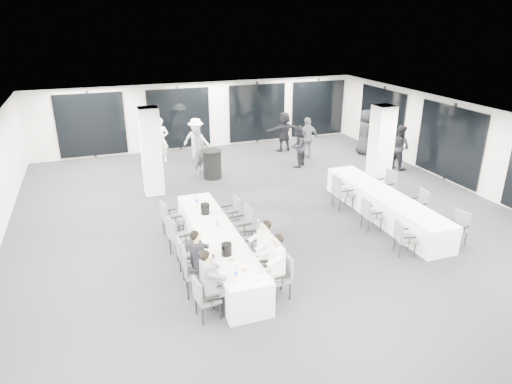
{
  "coord_description": "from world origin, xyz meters",
  "views": [
    {
      "loc": [
        -4.39,
        -10.97,
        5.47
      ],
      "look_at": [
        -0.5,
        -0.2,
        0.97
      ],
      "focal_mm": 32.0,
      "sensor_mm": 36.0,
      "label": 1
    }
  ],
  "objects_px": {
    "chair_main_right_fourth": "(244,223)",
    "standing_guest_h": "(400,144)",
    "chair_side_left_near": "(403,236)",
    "chair_main_right_near": "(281,273)",
    "chair_side_left_mid": "(370,213)",
    "chair_side_right_far": "(387,184)",
    "ice_bucket_far": "(205,209)",
    "chair_main_left_mid": "(186,255)",
    "standing_guest_e": "(365,129)",
    "chair_main_left_near": "(204,296)",
    "standing_guest_d": "(308,135)",
    "standing_guest_g": "(160,137)",
    "standing_guest_c": "(196,137)",
    "chair_side_right_mid": "(419,203)",
    "standing_guest_f": "(284,129)",
    "ice_bucket_near": "(227,249)",
    "standing_guest_b": "(297,144)",
    "banquet_table_main": "(218,246)",
    "chair_main_right_far": "(232,211)",
    "standing_guest_a": "(199,148)",
    "chair_main_left_far": "(170,217)",
    "chair_main_right_second": "(269,258)",
    "chair_main_left_second": "(192,268)",
    "chair_side_left_far": "(341,191)",
    "banquet_table_side": "(383,205)",
    "chair_main_right_mid": "(254,238)",
    "chair_side_right_near": "(458,226)",
    "cocktail_table": "(212,164)",
    "chair_main_left_fourth": "(178,235)"
  },
  "relations": [
    {
      "from": "standing_guest_a",
      "to": "chair_main_left_far",
      "type": "bearing_deg",
      "value": -161.28
    },
    {
      "from": "chair_side_left_far",
      "to": "standing_guest_e",
      "type": "distance_m",
      "value": 6.07
    },
    {
      "from": "chair_side_left_mid",
      "to": "chair_side_left_near",
      "type": "bearing_deg",
      "value": 3.21
    },
    {
      "from": "chair_main_left_near",
      "to": "chair_main_left_far",
      "type": "relative_size",
      "value": 0.87
    },
    {
      "from": "chair_side_left_near",
      "to": "standing_guest_f",
      "type": "bearing_deg",
      "value": -170.42
    },
    {
      "from": "chair_main_right_near",
      "to": "standing_guest_e",
      "type": "xyz_separation_m",
      "value": [
        7.22,
        8.29,
        0.52
      ]
    },
    {
      "from": "chair_main_left_mid",
      "to": "standing_guest_c",
      "type": "relative_size",
      "value": 0.48
    },
    {
      "from": "banquet_table_main",
      "to": "chair_main_right_far",
      "type": "relative_size",
      "value": 5.51
    },
    {
      "from": "chair_main_left_mid",
      "to": "standing_guest_e",
      "type": "relative_size",
      "value": 0.43
    },
    {
      "from": "chair_side_left_mid",
      "to": "chair_side_right_far",
      "type": "distance_m",
      "value": 2.32
    },
    {
      "from": "chair_main_left_fourth",
      "to": "chair_main_right_near",
      "type": "bearing_deg",
      "value": 22.04
    },
    {
      "from": "chair_main_right_far",
      "to": "standing_guest_b",
      "type": "xyz_separation_m",
      "value": [
        3.9,
        4.34,
        0.38
      ]
    },
    {
      "from": "chair_main_right_second",
      "to": "chair_main_right_mid",
      "type": "xyz_separation_m",
      "value": [
        0.0,
        1.0,
        -0.01
      ]
    },
    {
      "from": "chair_main_left_second",
      "to": "chair_side_left_far",
      "type": "distance_m",
      "value": 5.85
    },
    {
      "from": "chair_main_right_mid",
      "to": "standing_guest_f",
      "type": "height_order",
      "value": "standing_guest_f"
    },
    {
      "from": "standing_guest_a",
      "to": "ice_bucket_near",
      "type": "height_order",
      "value": "standing_guest_a"
    },
    {
      "from": "chair_main_right_fourth",
      "to": "standing_guest_h",
      "type": "height_order",
      "value": "standing_guest_h"
    },
    {
      "from": "chair_main_right_fourth",
      "to": "chair_side_left_near",
      "type": "distance_m",
      "value": 3.87
    },
    {
      "from": "standing_guest_g",
      "to": "chair_main_right_second",
      "type": "bearing_deg",
      "value": -63.51
    },
    {
      "from": "standing_guest_e",
      "to": "chair_main_right_second",
      "type": "bearing_deg",
      "value": 136.1
    },
    {
      "from": "chair_main_left_mid",
      "to": "standing_guest_a",
      "type": "height_order",
      "value": "standing_guest_a"
    },
    {
      "from": "standing_guest_d",
      "to": "standing_guest_g",
      "type": "distance_m",
      "value": 5.8
    },
    {
      "from": "chair_main_right_fourth",
      "to": "standing_guest_c",
      "type": "bearing_deg",
      "value": -7.33
    },
    {
      "from": "chair_main_left_mid",
      "to": "chair_side_left_near",
      "type": "bearing_deg",
      "value": 80.48
    },
    {
      "from": "standing_guest_g",
      "to": "ice_bucket_far",
      "type": "xyz_separation_m",
      "value": [
        -0.0,
        -7.23,
        -0.1
      ]
    },
    {
      "from": "chair_side_left_mid",
      "to": "standing_guest_e",
      "type": "distance_m",
      "value": 7.31
    },
    {
      "from": "chair_side_right_near",
      "to": "cocktail_table",
      "type": "bearing_deg",
      "value": 21.14
    },
    {
      "from": "chair_main_left_near",
      "to": "standing_guest_d",
      "type": "relative_size",
      "value": 0.45
    },
    {
      "from": "banquet_table_main",
      "to": "chair_main_right_near",
      "type": "xyz_separation_m",
      "value": [
        0.83,
        -1.85,
        0.15
      ]
    },
    {
      "from": "chair_side_right_far",
      "to": "ice_bucket_far",
      "type": "distance_m",
      "value": 5.98
    },
    {
      "from": "chair_main_right_fourth",
      "to": "standing_guest_c",
      "type": "distance_m",
      "value": 7.5
    },
    {
      "from": "chair_side_right_near",
      "to": "standing_guest_c",
      "type": "xyz_separation_m",
      "value": [
        -4.56,
        9.3,
        0.45
      ]
    },
    {
      "from": "chair_main_right_near",
      "to": "ice_bucket_near",
      "type": "distance_m",
      "value": 1.24
    },
    {
      "from": "chair_side_left_near",
      "to": "chair_main_right_near",
      "type": "bearing_deg",
      "value": -64.73
    },
    {
      "from": "chair_main_left_second",
      "to": "standing_guest_b",
      "type": "height_order",
      "value": "standing_guest_b"
    },
    {
      "from": "standing_guest_a",
      "to": "standing_guest_d",
      "type": "xyz_separation_m",
      "value": [
        4.52,
        0.42,
        -0.03
      ]
    },
    {
      "from": "chair_main_right_fourth",
      "to": "chair_side_left_far",
      "type": "xyz_separation_m",
      "value": [
        3.41,
        1.15,
        0.0
      ]
    },
    {
      "from": "chair_main_left_second",
      "to": "chair_main_right_fourth",
      "type": "distance_m",
      "value": 2.41
    },
    {
      "from": "standing_guest_f",
      "to": "ice_bucket_near",
      "type": "height_order",
      "value": "standing_guest_f"
    },
    {
      "from": "chair_main_right_fourth",
      "to": "standing_guest_b",
      "type": "height_order",
      "value": "standing_guest_b"
    },
    {
      "from": "chair_main_left_mid",
      "to": "ice_bucket_near",
      "type": "height_order",
      "value": "ice_bucket_near"
    },
    {
      "from": "chair_main_left_near",
      "to": "ice_bucket_near",
      "type": "relative_size",
      "value": 3.32
    },
    {
      "from": "chair_side_right_mid",
      "to": "standing_guest_c",
      "type": "bearing_deg",
      "value": 38.03
    },
    {
      "from": "banquet_table_side",
      "to": "chair_main_left_far",
      "type": "relative_size",
      "value": 5.11
    },
    {
      "from": "chair_side_left_far",
      "to": "chair_main_right_fourth",
      "type": "bearing_deg",
      "value": -70.4
    },
    {
      "from": "chair_side_right_far",
      "to": "chair_main_left_fourth",
      "type": "bearing_deg",
      "value": 98.32
    },
    {
      "from": "chair_main_right_near",
      "to": "chair_main_right_fourth",
      "type": "distance_m",
      "value": 2.43
    },
    {
      "from": "standing_guest_c",
      "to": "standing_guest_h",
      "type": "xyz_separation_m",
      "value": [
        6.87,
        -3.67,
        0.0
      ]
    },
    {
      "from": "chair_main_right_mid",
      "to": "chair_main_right_fourth",
      "type": "height_order",
      "value": "chair_main_right_fourth"
    },
    {
      "from": "chair_main_right_far",
      "to": "ice_bucket_near",
      "type": "relative_size",
      "value": 3.51
    }
  ]
}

